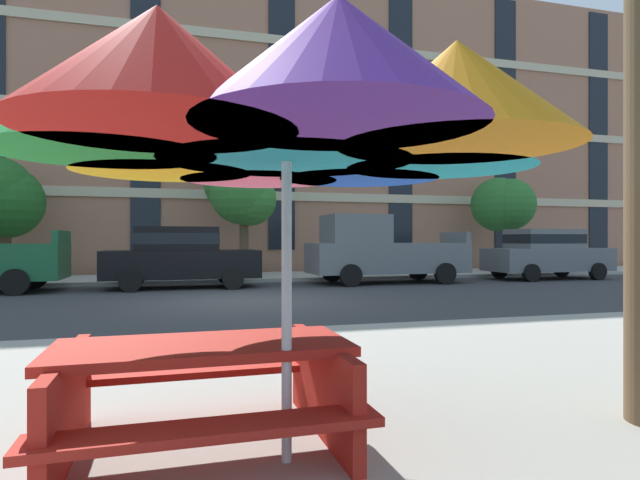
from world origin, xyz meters
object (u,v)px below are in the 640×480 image
sedan_black (181,255)px  street_tree_left (2,197)px  street_tree_right (504,204)px  sedan_gray (546,253)px  street_tree_middle (242,192)px  pickup_gray (380,251)px  patio_umbrella (287,116)px  picnic_table (203,388)px

sedan_black → street_tree_left: size_ratio=1.08×
sedan_black → street_tree_right: size_ratio=1.09×
street_tree_left → sedan_gray: bearing=-10.6°
sedan_black → street_tree_middle: (2.20, 3.30, 2.18)m
pickup_gray → street_tree_left: (-11.84, 3.41, 1.76)m
patio_umbrella → picnic_table: size_ratio=1.75×
street_tree_right → sedan_black: bearing=-166.1°
street_tree_middle → pickup_gray: bearing=-39.1°
sedan_black → patio_umbrella: bearing=-88.0°
sedan_black → picnic_table: bearing=-90.1°
sedan_gray → picnic_table: (-12.65, -12.35, -0.46)m
picnic_table → street_tree_middle: bearing=81.9°
sedan_black → pickup_gray: size_ratio=0.86×
street_tree_middle → picnic_table: street_tree_middle is taller
sedan_black → street_tree_left: 6.79m
sedan_black → pickup_gray: bearing=0.0°
sedan_black → patio_umbrella: 12.76m
patio_umbrella → street_tree_middle: bearing=83.7°
street_tree_middle → street_tree_right: size_ratio=1.14×
street_tree_right → picnic_table: street_tree_right is taller
sedan_black → sedan_gray: 12.63m
street_tree_middle → picnic_table: 16.02m
sedan_gray → street_tree_left: 18.62m
pickup_gray → street_tree_left: street_tree_left is taller
picnic_table → sedan_gray: bearing=44.3°
street_tree_left → street_tree_middle: (7.78, -0.11, 0.35)m
street_tree_middle → street_tree_right: street_tree_middle is taller
pickup_gray → street_tree_right: (6.96, 3.28, 1.88)m
street_tree_left → patio_umbrella: bearing=-69.5°
sedan_gray → street_tree_left: (-18.21, 3.41, 1.83)m
pickup_gray → street_tree_left: bearing=163.9°
pickup_gray → sedan_gray: size_ratio=1.16×
sedan_gray → picnic_table: sedan_gray is taller
patio_umbrella → street_tree_right: bearing=51.3°
pickup_gray → patio_umbrella: (-5.82, -12.70, 1.11)m
sedan_black → patio_umbrella: patio_umbrella is taller
sedan_gray → street_tree_right: bearing=79.9°
sedan_gray → street_tree_left: street_tree_left is taller
patio_umbrella → sedan_gray: bearing=46.2°
patio_umbrella → picnic_table: (-0.46, 0.35, -1.65)m
street_tree_middle → street_tree_right: 11.02m
sedan_black → pickup_gray: pickup_gray is taller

